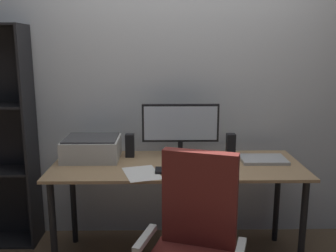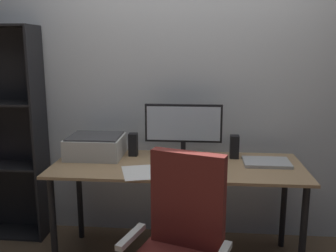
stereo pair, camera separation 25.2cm
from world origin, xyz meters
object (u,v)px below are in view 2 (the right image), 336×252
(keyboard, at_px, (175,171))
(speaker_left, at_px, (133,144))
(laptop, at_px, (266,162))
(printer, at_px, (96,146))
(mouse, at_px, (208,169))
(coffee_mug, at_px, (198,158))
(speaker_right, at_px, (234,147))
(monitor, at_px, (183,127))
(desk, at_px, (177,175))

(keyboard, xyz_separation_m, speaker_left, (-0.34, 0.35, 0.08))
(laptop, height_order, printer, printer)
(speaker_left, bearing_deg, mouse, -30.57)
(coffee_mug, xyz_separation_m, printer, (-0.76, 0.13, 0.04))
(coffee_mug, distance_m, laptop, 0.48)
(keyboard, xyz_separation_m, speaker_right, (0.41, 0.35, 0.08))
(monitor, bearing_deg, printer, -174.89)
(printer, bearing_deg, monitor, 5.11)
(keyboard, bearing_deg, printer, 154.79)
(keyboard, distance_m, speaker_left, 0.50)
(monitor, distance_m, mouse, 0.44)
(speaker_right, xyz_separation_m, printer, (-1.02, -0.05, -0.00))
(coffee_mug, relative_size, printer, 0.25)
(monitor, height_order, speaker_left, monitor)
(keyboard, bearing_deg, speaker_left, 134.96)
(laptop, height_order, speaker_left, speaker_left)
(desk, distance_m, laptop, 0.63)
(laptop, bearing_deg, keyboard, -159.35)
(coffee_mug, bearing_deg, printer, 170.44)
(laptop, bearing_deg, desk, -173.83)
(keyboard, distance_m, speaker_right, 0.55)
(monitor, distance_m, speaker_left, 0.40)
(keyboard, distance_m, coffee_mug, 0.23)
(mouse, height_order, printer, printer)
(monitor, relative_size, laptop, 1.77)
(desk, xyz_separation_m, printer, (-0.62, 0.14, 0.16))
(coffee_mug, height_order, speaker_right, speaker_right)
(keyboard, relative_size, coffee_mug, 2.86)
(speaker_left, relative_size, speaker_right, 1.00)
(monitor, xyz_separation_m, speaker_left, (-0.37, -0.01, -0.14))
(keyboard, distance_m, printer, 0.69)
(coffee_mug, bearing_deg, monitor, 121.04)
(desk, height_order, laptop, laptop)
(speaker_left, relative_size, printer, 0.42)
(speaker_left, bearing_deg, laptop, -7.28)
(speaker_right, distance_m, printer, 1.02)
(desk, relative_size, printer, 4.34)
(desk, bearing_deg, speaker_right, 24.56)
(keyboard, height_order, printer, printer)
(desk, height_order, speaker_left, speaker_left)
(mouse, bearing_deg, monitor, 109.12)
(coffee_mug, bearing_deg, keyboard, -130.17)
(desk, distance_m, coffee_mug, 0.19)
(keyboard, distance_m, laptop, 0.67)
(monitor, bearing_deg, coffee_mug, -58.96)
(coffee_mug, distance_m, speaker_left, 0.52)
(keyboard, relative_size, printer, 0.72)
(desk, bearing_deg, coffee_mug, 2.96)
(printer, bearing_deg, desk, -12.36)
(laptop, bearing_deg, coffee_mug, -173.00)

